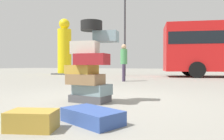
{
  "coord_description": "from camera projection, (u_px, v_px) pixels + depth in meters",
  "views": [
    {
      "loc": [
        1.9,
        -3.89,
        0.71
      ],
      "look_at": [
        -0.18,
        0.75,
        0.59
      ],
      "focal_mm": 34.55,
      "sensor_mm": 36.0,
      "label": 1
    }
  ],
  "objects": [
    {
      "name": "lamp_post",
      "position": [
        125.0,
        19.0,
        14.61
      ],
      "size": [
        0.36,
        0.36,
        5.87
      ],
      "color": "#333338",
      "rests_on": "ground"
    },
    {
      "name": "suitcase_tan_left_side",
      "position": [
        32.0,
        120.0,
        2.35
      ],
      "size": [
        0.59,
        0.47,
        0.21
      ],
      "primitive_type": "cube",
      "rotation": [
        0.0,
        0.0,
        0.33
      ],
      "color": "#B28C33",
      "rests_on": "ground"
    },
    {
      "name": "ground_plane",
      "position": [
        105.0,
        100.0,
        4.34
      ],
      "size": [
        80.0,
        80.0,
        0.0
      ],
      "primitive_type": "plane",
      "color": "gray"
    },
    {
      "name": "yellow_dummy_statue",
      "position": [
        64.0,
        50.0,
        16.39
      ],
      "size": [
        1.44,
        1.44,
        4.24
      ],
      "color": "yellow",
      "rests_on": "ground"
    },
    {
      "name": "person_bearded_onlooker",
      "position": [
        124.0,
        59.0,
        9.45
      ],
      "size": [
        0.3,
        0.33,
        1.63
      ],
      "rotation": [
        0.0,
        0.0,
        -1.32
      ],
      "color": "#3F334C",
      "rests_on": "ground"
    },
    {
      "name": "suitcase_tower",
      "position": [
        90.0,
        68.0,
        4.1
      ],
      "size": [
        0.97,
        0.71,
        1.54
      ],
      "color": "#4C4C51",
      "rests_on": "ground"
    },
    {
      "name": "suitcase_navy_behind_tower",
      "position": [
        92.0,
        116.0,
        2.63
      ],
      "size": [
        0.86,
        0.67,
        0.17
      ],
      "primitive_type": "cube",
      "rotation": [
        0.0,
        0.0,
        -0.37
      ],
      "color": "#334F99",
      "rests_on": "ground"
    }
  ]
}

